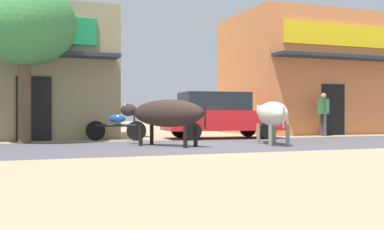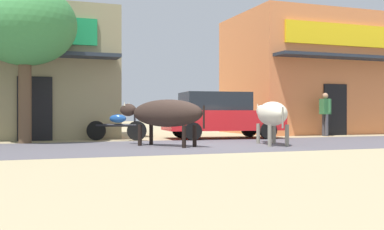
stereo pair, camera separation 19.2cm
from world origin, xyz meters
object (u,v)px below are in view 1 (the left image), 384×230
Objects in this scene: cow_near_brown at (166,114)px; cow_far_dark at (272,114)px; pedestrian_by_shop at (323,111)px; roadside_tree at (24,25)px; parked_hatchback_car at (220,115)px; parked_motorcycle at (117,126)px.

cow_near_brown reaches higher than cow_far_dark.
cow_near_brown is 8.27m from pedestrian_by_shop.
roadside_tree is 7.12m from parked_hatchback_car.
cow_near_brown is (3.59, -2.63, -2.63)m from roadside_tree.
roadside_tree reaches higher than cow_far_dark.
cow_far_dark is at bearing -140.17° from pedestrian_by_shop.
roadside_tree reaches higher than parked_motorcycle.
pedestrian_by_shop reaches higher than parked_motorcycle.
parked_hatchback_car is at bearing -177.39° from pedestrian_by_shop.
pedestrian_by_shop reaches higher than parked_hatchback_car.
cow_far_dark is (0.03, -3.59, 0.03)m from parked_hatchback_car.
pedestrian_by_shop is at bearing 23.70° from cow_near_brown.
parked_hatchback_car is 3.59m from cow_far_dark.
parked_hatchback_car is 4.59m from pedestrian_by_shop.
pedestrian_by_shop is at bearing 3.57° from roadside_tree.
pedestrian_by_shop is (4.55, 3.80, 0.13)m from cow_far_dark.
parked_motorcycle is at bearing 9.28° from roadside_tree.
roadside_tree is 1.88× the size of cow_near_brown.
parked_motorcycle is at bearing -178.43° from pedestrian_by_shop.
parked_hatchback_car is 1.68× the size of cow_far_dark.
roadside_tree is at bearing -170.72° from parked_motorcycle.
cow_near_brown is at bearing 171.08° from cow_far_dark.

